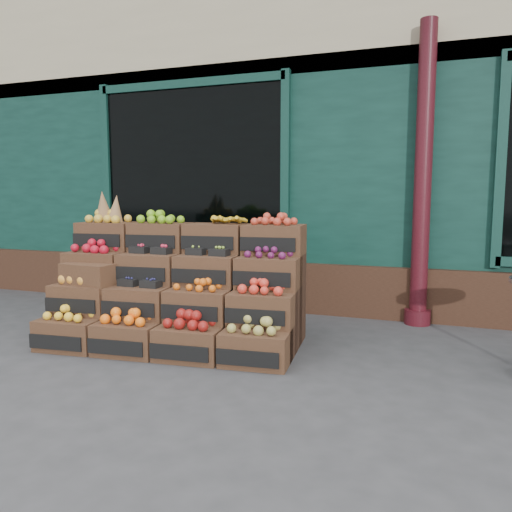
% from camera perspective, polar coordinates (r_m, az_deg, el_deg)
% --- Properties ---
extents(ground, '(60.00, 60.00, 0.00)m').
position_cam_1_polar(ground, '(4.07, -0.68, -13.23)').
color(ground, '#38383A').
rests_on(ground, ground).
extents(shop_facade, '(12.00, 6.24, 4.80)m').
position_cam_1_polar(shop_facade, '(8.85, 11.22, 13.27)').
color(shop_facade, '#0E3129').
rests_on(shop_facade, ground).
extents(crate_display, '(2.42, 1.34, 1.45)m').
position_cam_1_polar(crate_display, '(4.86, -8.87, -4.47)').
color(crate_display, '#472C1B').
rests_on(crate_display, ground).
extents(spare_crates, '(0.54, 0.39, 0.76)m').
position_cam_1_polar(spare_crates, '(5.07, -18.09, -5.04)').
color(spare_crates, '#472C1B').
rests_on(spare_crates, ground).
extents(shopkeeper, '(0.90, 0.70, 2.18)m').
position_cam_1_polar(shopkeeper, '(7.19, -4.54, 4.43)').
color(shopkeeper, '#1C6427').
rests_on(shopkeeper, ground).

